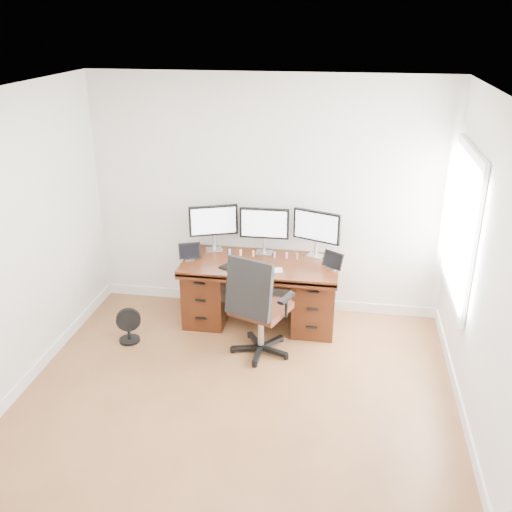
% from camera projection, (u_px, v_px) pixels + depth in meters
% --- Properties ---
extents(ground, '(4.50, 4.50, 0.00)m').
position_uv_depth(ground, '(228.00, 426.00, 4.87)').
color(ground, brown).
rests_on(ground, ground).
extents(back_wall, '(4.00, 0.10, 2.70)m').
position_uv_depth(back_wall, '(267.00, 197.00, 6.38)').
color(back_wall, silver).
rests_on(back_wall, ground).
extents(right_wall, '(0.10, 4.50, 2.70)m').
position_uv_depth(right_wall, '(496.00, 297.00, 4.14)').
color(right_wall, silver).
rests_on(right_wall, ground).
extents(desk, '(1.70, 0.80, 0.75)m').
position_uv_depth(desk, '(261.00, 290.00, 6.37)').
color(desk, '#3D1A0C').
rests_on(desk, ground).
extents(office_chair, '(0.77, 0.77, 1.11)m').
position_uv_depth(office_chair, '(258.00, 323.00, 5.76)').
color(office_chair, black).
rests_on(office_chair, ground).
extents(floor_fan, '(0.26, 0.22, 0.38)m').
position_uv_depth(floor_fan, '(128.00, 326.00, 6.06)').
color(floor_fan, black).
rests_on(floor_fan, ground).
extents(monitor_left, '(0.53, 0.23, 0.53)m').
position_uv_depth(monitor_left, '(213.00, 222.00, 6.41)').
color(monitor_left, silver).
rests_on(monitor_left, desk).
extents(monitor_center, '(0.55, 0.14, 0.53)m').
position_uv_depth(monitor_center, '(264.00, 225.00, 6.32)').
color(monitor_center, silver).
rests_on(monitor_center, desk).
extents(monitor_right, '(0.53, 0.23, 0.53)m').
position_uv_depth(monitor_right, '(317.00, 228.00, 6.23)').
color(monitor_right, silver).
rests_on(monitor_right, desk).
extents(tablet_left, '(0.25, 0.14, 0.19)m').
position_uv_depth(tablet_left, '(189.00, 252.00, 6.25)').
color(tablet_left, silver).
rests_on(tablet_left, desk).
extents(tablet_right, '(0.24, 0.19, 0.19)m').
position_uv_depth(tablet_right, '(333.00, 262.00, 6.01)').
color(tablet_right, silver).
rests_on(tablet_right, desk).
extents(keyboard, '(0.26, 0.12, 0.01)m').
position_uv_depth(keyboard, '(255.00, 267.00, 6.08)').
color(keyboard, silver).
rests_on(keyboard, desk).
extents(trackpad, '(0.15, 0.15, 0.01)m').
position_uv_depth(trackpad, '(277.00, 270.00, 6.00)').
color(trackpad, silver).
rests_on(trackpad, desk).
extents(drawing_tablet, '(0.28, 0.24, 0.01)m').
position_uv_depth(drawing_tablet, '(231.00, 268.00, 6.06)').
color(drawing_tablet, black).
rests_on(drawing_tablet, desk).
extents(phone, '(0.13, 0.07, 0.01)m').
position_uv_depth(phone, '(259.00, 262.00, 6.19)').
color(phone, black).
rests_on(phone, desk).
extents(figurine_blue, '(0.03, 0.03, 0.07)m').
position_uv_depth(figurine_blue, '(229.00, 251.00, 6.39)').
color(figurine_blue, '#5592F3').
rests_on(figurine_blue, desk).
extents(figurine_yellow, '(0.03, 0.03, 0.07)m').
position_uv_depth(figurine_yellow, '(241.00, 252.00, 6.37)').
color(figurine_yellow, '#D9C074').
rests_on(figurine_yellow, desk).
extents(figurine_orange, '(0.03, 0.03, 0.07)m').
position_uv_depth(figurine_orange, '(253.00, 253.00, 6.34)').
color(figurine_orange, orange).
rests_on(figurine_orange, desk).
extents(figurine_purple, '(0.03, 0.03, 0.07)m').
position_uv_depth(figurine_purple, '(275.00, 254.00, 6.31)').
color(figurine_purple, '#886FCF').
rests_on(figurine_purple, desk).
extents(figurine_pink, '(0.03, 0.03, 0.07)m').
position_uv_depth(figurine_pink, '(287.00, 255.00, 6.29)').
color(figurine_pink, pink).
rests_on(figurine_pink, desk).
extents(figurine_brown, '(0.03, 0.03, 0.07)m').
position_uv_depth(figurine_brown, '(297.00, 256.00, 6.27)').
color(figurine_brown, olive).
rests_on(figurine_brown, desk).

